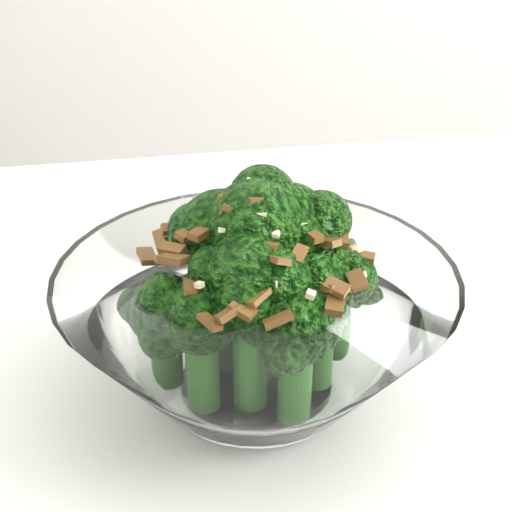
# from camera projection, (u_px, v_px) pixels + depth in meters

# --- Properties ---
(table) EXTENTS (1.39, 1.13, 0.75)m
(table) POSITION_uv_depth(u_px,v_px,m) (488.00, 456.00, 0.52)
(table) COLOR white
(table) RESTS_ON ground
(broccoli_dish) EXTENTS (0.22, 0.22, 0.14)m
(broccoli_dish) POSITION_uv_depth(u_px,v_px,m) (257.00, 319.00, 0.44)
(broccoli_dish) COLOR white
(broccoli_dish) RESTS_ON table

